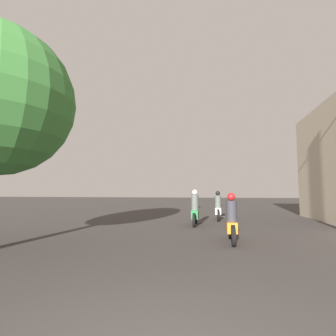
% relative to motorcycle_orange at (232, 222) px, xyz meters
% --- Properties ---
extents(motorcycle_orange, '(0.60, 1.89, 1.49)m').
position_rel_motorcycle_orange_xyz_m(motorcycle_orange, '(0.00, 0.00, 0.00)').
color(motorcycle_orange, black).
rests_on(motorcycle_orange, ground_plane).
extents(motorcycle_green, '(0.60, 1.98, 1.62)m').
position_rel_motorcycle_orange_xyz_m(motorcycle_green, '(-1.38, 3.75, 0.04)').
color(motorcycle_green, black).
rests_on(motorcycle_green, ground_plane).
extents(motorcycle_white, '(0.60, 2.02, 1.55)m').
position_rel_motorcycle_orange_xyz_m(motorcycle_white, '(-0.32, 6.14, 0.01)').
color(motorcycle_white, black).
rests_on(motorcycle_white, ground_plane).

